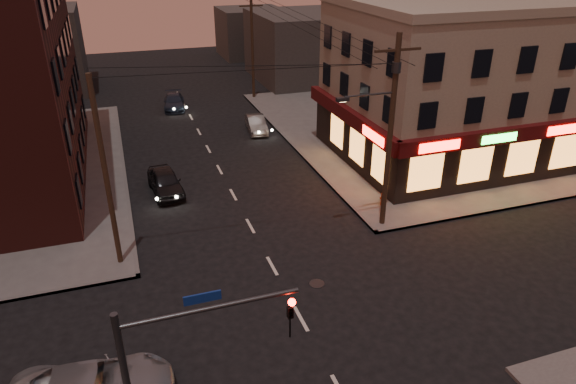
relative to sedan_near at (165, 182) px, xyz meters
name	(u,v)px	position (x,y,z in m)	size (l,w,h in m)	color
ground	(301,319)	(3.81, -13.62, -0.73)	(120.00, 120.00, 0.00)	black
sidewalk_ne	(427,127)	(21.81, 5.38, -0.65)	(24.00, 28.00, 0.15)	#514F4C
pizza_building	(455,81)	(19.74, -0.20, 4.62)	(15.85, 12.85, 10.50)	gray
bg_building_ne_a	(302,46)	(17.81, 24.38, 2.77)	(10.00, 12.00, 7.00)	#3F3D3A
bg_building_nw	(35,50)	(-9.19, 28.38, 3.27)	(9.00, 10.00, 8.00)	#3F3D3A
bg_building_ne_b	(251,32)	(15.81, 38.38, 2.27)	(8.00, 8.00, 6.00)	#3F3D3A
utility_pole_main	(389,124)	(10.50, -7.82, 5.04)	(4.20, 0.44, 10.00)	#382619
utility_pole_far	(252,50)	(10.61, 18.38, 3.92)	(0.26, 0.26, 9.00)	#382619
utility_pole_west	(106,175)	(-2.99, -7.12, 3.92)	(0.24, 0.24, 9.00)	#382619
traffic_signal	(170,377)	(-1.76, -19.23, 3.43)	(4.49, 0.32, 6.47)	#333538
sedan_near	(165,182)	(0.00, 0.00, 0.00)	(1.71, 4.26, 1.45)	black
sedan_mid	(256,124)	(8.23, 8.96, -0.09)	(1.35, 3.87, 1.28)	#615E5B
sedan_far	(174,102)	(2.81, 17.40, -0.09)	(1.78, 4.38, 1.27)	#1B2737
fire_hydrant	(383,198)	(11.61, -5.98, -0.14)	(0.36, 0.36, 0.80)	#942F0D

